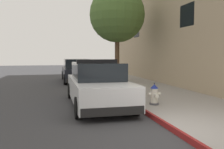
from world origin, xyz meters
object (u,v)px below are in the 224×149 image
(fire_hydrant, at_px, (154,94))
(police_cruiser, at_px, (97,85))
(street_tree, at_px, (117,15))
(parked_car_silver_ahead, at_px, (77,71))

(fire_hydrant, bearing_deg, police_cruiser, 150.51)
(fire_hydrant, relative_size, street_tree, 0.13)
(police_cruiser, bearing_deg, fire_hydrant, -29.49)
(parked_car_silver_ahead, distance_m, fire_hydrant, 9.51)
(police_cruiser, relative_size, parked_car_silver_ahead, 1.00)
(police_cruiser, height_order, street_tree, street_tree)
(parked_car_silver_ahead, relative_size, street_tree, 0.83)
(parked_car_silver_ahead, bearing_deg, street_tree, -47.49)
(parked_car_silver_ahead, bearing_deg, police_cruiser, -90.01)
(police_cruiser, xyz_separation_m, parked_car_silver_ahead, (0.00, 8.32, -0.00))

